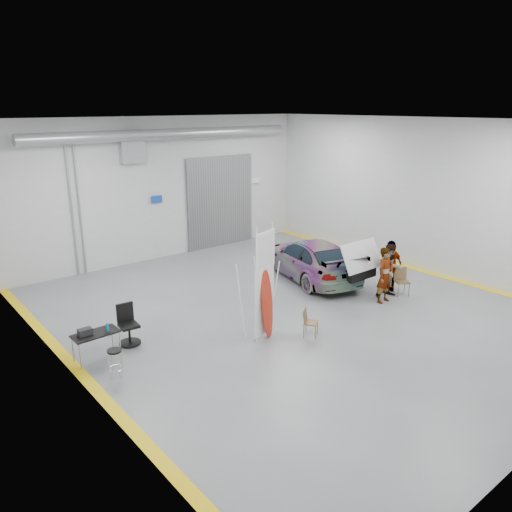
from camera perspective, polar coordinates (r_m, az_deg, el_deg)
ground at (r=16.44m, az=4.15°, el=-6.22°), size 16.00×16.00×0.00m
room_shell at (r=17.10m, az=-0.12°, el=8.97°), size 14.02×16.18×6.01m
sedan_car at (r=19.30m, az=6.18°, el=-0.33°), size 3.38×5.55×1.50m
person_a at (r=17.31m, az=14.54°, el=-2.13°), size 0.73×0.51×1.92m
person_b at (r=17.87m, az=15.09°, el=-1.61°), size 1.12×1.00×1.89m
person_c at (r=18.31m, az=15.12°, el=-1.14°), size 1.13×0.51×1.91m
surfboard_display at (r=14.04m, az=0.92°, el=-4.37°), size 0.91×0.45×3.34m
folding_chair_near at (r=14.67m, az=6.24°, el=-8.15°), size 0.54×0.59×0.83m
folding_chair_far at (r=18.33m, az=16.26°, el=-3.38°), size 0.62×0.68×0.96m
shop_stool at (r=12.99m, az=-15.77°, el=-11.72°), size 0.38×0.38×0.74m
work_table at (r=13.78m, az=-18.15°, el=-8.44°), size 1.19×0.61×0.97m
office_chair at (r=14.51m, az=-14.44°, el=-7.85°), size 0.61×0.61×1.14m
trunk_lid at (r=17.59m, az=11.66°, el=0.31°), size 1.75×1.06×0.04m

